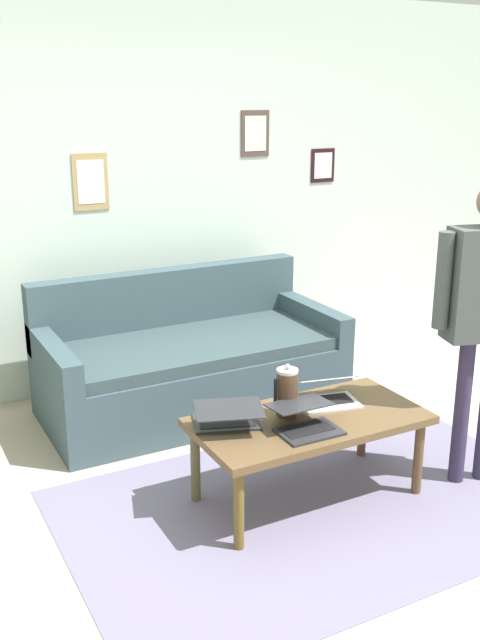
% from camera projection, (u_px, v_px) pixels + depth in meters
% --- Properties ---
extents(ground_plane, '(7.68, 7.68, 0.00)m').
position_uv_depth(ground_plane, '(310.00, 517.00, 3.65)').
color(ground_plane, '#B5A291').
extents(area_rug, '(2.54, 1.63, 0.01)m').
position_uv_depth(area_rug, '(317.00, 505.00, 3.75)').
color(area_rug, slate).
rests_on(area_rug, ground_plane).
extents(back_wall, '(7.04, 0.11, 2.70)m').
position_uv_depth(back_wall, '(142.00, 193.00, 5.10)').
color(back_wall, silver).
rests_on(back_wall, ground_plane).
extents(couch, '(1.92, 0.91, 0.88)m').
position_uv_depth(couch, '(190.00, 364.00, 4.83)').
color(couch, '#374B53').
rests_on(couch, ground_plane).
extents(coffee_table, '(1.18, 0.60, 0.45)m').
position_uv_depth(coffee_table, '(309.00, 426.00, 3.72)').
color(coffee_table, brown).
rests_on(coffee_table, ground_plane).
extents(laptop_left, '(0.38, 0.34, 0.15)m').
position_uv_depth(laptop_left, '(326.00, 395.00, 3.87)').
color(laptop_left, silver).
rests_on(laptop_left, coffee_table).
extents(laptop_center, '(0.42, 0.42, 0.13)m').
position_uv_depth(laptop_center, '(227.00, 417.00, 3.59)').
color(laptop_center, '#28282D').
rests_on(laptop_center, coffee_table).
extents(laptop_right, '(0.30, 0.30, 0.12)m').
position_uv_depth(laptop_right, '(306.00, 422.00, 3.56)').
color(laptop_right, '#28282D').
rests_on(laptop_right, coffee_table).
extents(french_press, '(0.13, 0.11, 0.28)m').
position_uv_depth(french_press, '(287.00, 392.00, 3.69)').
color(french_press, '#4C3323').
rests_on(french_press, coffee_table).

